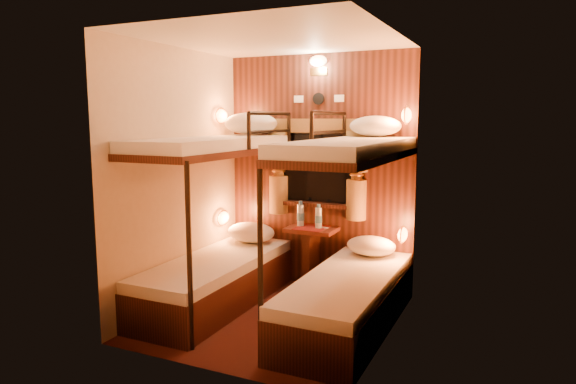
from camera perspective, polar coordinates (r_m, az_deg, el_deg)
The scene contains 22 objects.
floor at distance 4.69m, azimuth -1.47°, elevation -13.79°, with size 2.10×2.10×0.00m, color #3B1610.
ceiling at distance 4.39m, azimuth -1.59°, elevation 16.64°, with size 2.10×2.10×0.00m, color silver.
wall_back at distance 5.34m, azimuth 3.48°, elevation 2.22°, with size 2.40×2.40×0.00m, color #C6B293.
wall_front at distance 3.48m, azimuth -9.21°, elevation -1.07°, with size 2.40×2.40×0.00m, color #C6B293.
wall_left at distance 4.90m, azimuth -12.06°, elevation 1.52°, with size 2.40×2.40×0.00m, color #C6B293.
wall_right at distance 4.04m, azimuth 11.29°, elevation 0.15°, with size 2.40×2.40×0.00m, color #C6B293.
back_panel at distance 5.32m, azimuth 3.42°, elevation 2.20°, with size 2.00×0.03×2.40m, color black.
bunk_left at distance 4.88m, azimuth -8.01°, elevation -6.08°, with size 0.72×1.90×1.82m.
bunk_right at distance 4.33m, azimuth 6.69°, elevation -7.88°, with size 0.72×1.90×1.82m.
window at distance 5.30m, azimuth 3.30°, elevation 1.97°, with size 1.00×0.12×0.79m.
curtains at distance 5.26m, azimuth 3.18°, elevation 2.83°, with size 1.10×0.22×1.00m.
back_fixtures at distance 5.28m, azimuth 3.38°, elevation 13.52°, with size 0.54×0.09×0.48m.
reading_lamps at distance 5.01m, azimuth 2.03°, elevation 2.30°, with size 2.00×0.20×1.25m.
table at distance 5.29m, azimuth 2.62°, elevation -6.47°, with size 0.50×0.34×0.66m.
bottle_left at distance 5.29m, azimuth 1.41°, elevation -2.61°, with size 0.08×0.08×0.26m.
bottle_right at distance 5.19m, azimuth 3.42°, elevation -2.89°, with size 0.07×0.07×0.25m.
sachet_a at distance 5.24m, azimuth 4.05°, elevation -3.97°, with size 0.07×0.05×0.01m, color silver.
sachet_b at distance 5.30m, azimuth 3.15°, elevation -3.83°, with size 0.06×0.05×0.00m, color silver.
pillow_lower_left at distance 5.45m, azimuth -4.14°, elevation -4.49°, with size 0.53×0.38×0.21m, color silver.
pillow_lower_right at distance 4.98m, azimuth 9.22°, elevation -5.92°, with size 0.47×0.34×0.19m, color silver.
pillow_upper_left at distance 5.33m, azimuth -4.18°, elevation 7.60°, with size 0.58×0.41×0.23m, color silver.
pillow_upper_right at distance 4.88m, azimuth 9.68°, elevation 7.24°, with size 0.49×0.35×0.19m, color silver.
Camera 1 is at (1.93, -3.89, 1.75)m, focal length 32.00 mm.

